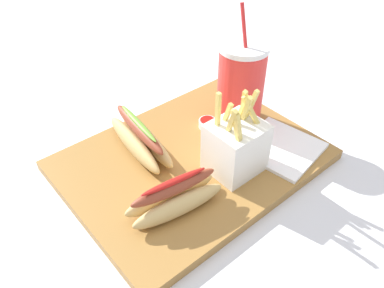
{
  "coord_description": "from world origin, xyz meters",
  "views": [
    {
      "loc": [
        0.35,
        0.42,
        0.51
      ],
      "look_at": [
        0.0,
        0.0,
        0.05
      ],
      "focal_mm": 36.23,
      "sensor_mm": 36.0,
      "label": 1
    }
  ],
  "objects_px": {
    "hot_dog_2": "(140,138)",
    "ketchup_cup_1": "(207,123)",
    "hot_dog_1": "(175,197)",
    "napkin_stack": "(280,147)",
    "soda_cup": "(241,84)",
    "fries_basket": "(236,146)"
  },
  "relations": [
    {
      "from": "fries_basket",
      "to": "hot_dog_2",
      "type": "height_order",
      "value": "fries_basket"
    },
    {
      "from": "hot_dog_1",
      "to": "napkin_stack",
      "type": "bearing_deg",
      "value": 176.5
    },
    {
      "from": "hot_dog_2",
      "to": "ketchup_cup_1",
      "type": "height_order",
      "value": "hot_dog_2"
    },
    {
      "from": "soda_cup",
      "to": "napkin_stack",
      "type": "relative_size",
      "value": 1.81
    },
    {
      "from": "hot_dog_1",
      "to": "hot_dog_2",
      "type": "distance_m",
      "value": 0.16
    },
    {
      "from": "hot_dog_1",
      "to": "ketchup_cup_1",
      "type": "height_order",
      "value": "hot_dog_1"
    },
    {
      "from": "fries_basket",
      "to": "hot_dog_1",
      "type": "height_order",
      "value": "fries_basket"
    },
    {
      "from": "hot_dog_1",
      "to": "napkin_stack",
      "type": "xyz_separation_m",
      "value": [
        -0.25,
        0.02,
        -0.02
      ]
    },
    {
      "from": "napkin_stack",
      "to": "fries_basket",
      "type": "bearing_deg",
      "value": -10.96
    },
    {
      "from": "soda_cup",
      "to": "napkin_stack",
      "type": "height_order",
      "value": "soda_cup"
    },
    {
      "from": "hot_dog_2",
      "to": "ketchup_cup_1",
      "type": "relative_size",
      "value": 5.52
    },
    {
      "from": "ketchup_cup_1",
      "to": "napkin_stack",
      "type": "xyz_separation_m",
      "value": [
        -0.06,
        0.14,
        -0.01
      ]
    },
    {
      "from": "ketchup_cup_1",
      "to": "hot_dog_1",
      "type": "bearing_deg",
      "value": 34.43
    },
    {
      "from": "hot_dog_1",
      "to": "ketchup_cup_1",
      "type": "xyz_separation_m",
      "value": [
        -0.19,
        -0.13,
        -0.02
      ]
    },
    {
      "from": "hot_dog_1",
      "to": "hot_dog_2",
      "type": "bearing_deg",
      "value": -104.55
    },
    {
      "from": "hot_dog_2",
      "to": "ketchup_cup_1",
      "type": "xyz_separation_m",
      "value": [
        -0.14,
        0.03,
        -0.02
      ]
    },
    {
      "from": "soda_cup",
      "to": "fries_basket",
      "type": "bearing_deg",
      "value": 42.04
    },
    {
      "from": "soda_cup",
      "to": "ketchup_cup_1",
      "type": "distance_m",
      "value": 0.1
    },
    {
      "from": "napkin_stack",
      "to": "hot_dog_2",
      "type": "bearing_deg",
      "value": -39.96
    },
    {
      "from": "hot_dog_2",
      "to": "napkin_stack",
      "type": "relative_size",
      "value": 1.43
    },
    {
      "from": "soda_cup",
      "to": "fries_basket",
      "type": "height_order",
      "value": "soda_cup"
    },
    {
      "from": "fries_basket",
      "to": "napkin_stack",
      "type": "relative_size",
      "value": 1.19
    }
  ]
}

